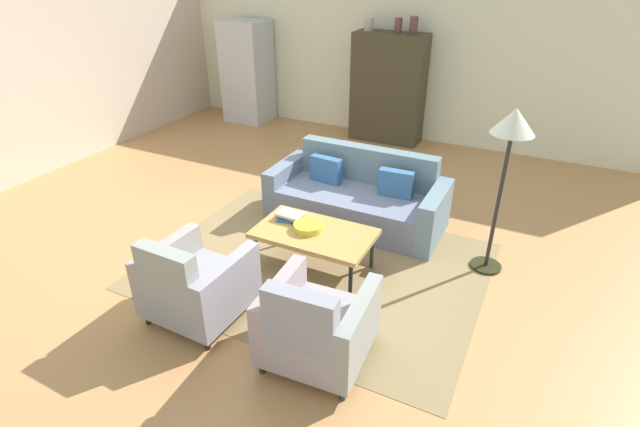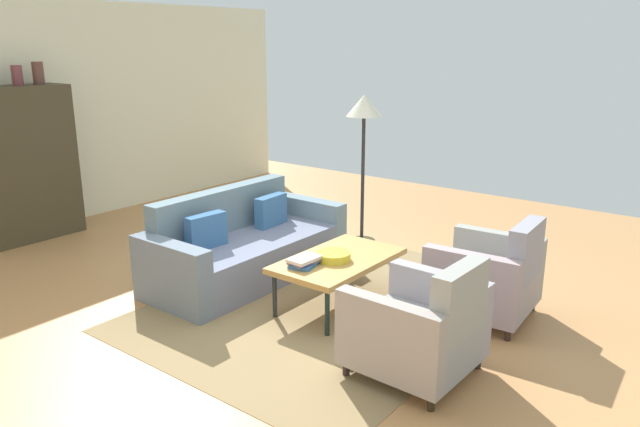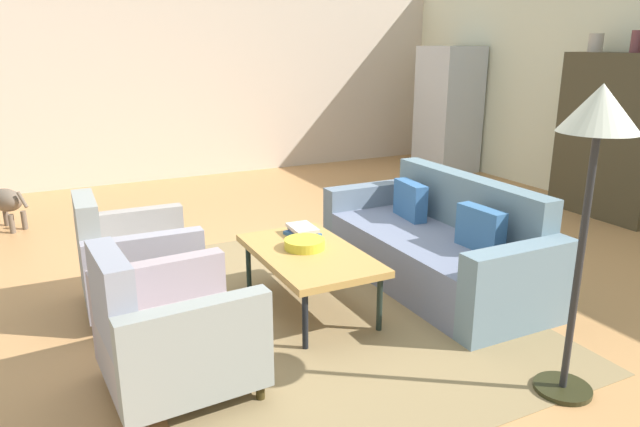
{
  "view_description": "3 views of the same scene",
  "coord_description": "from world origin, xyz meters",
  "px_view_note": "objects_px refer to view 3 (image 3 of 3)",
  "views": [
    {
      "loc": [
        2.39,
        -3.94,
        2.96
      ],
      "look_at": [
        0.39,
        0.07,
        0.51
      ],
      "focal_mm": 27.11,
      "sensor_mm": 36.0,
      "label": 1
    },
    {
      "loc": [
        -3.64,
        -3.17,
        2.28
      ],
      "look_at": [
        0.62,
        0.12,
        0.76
      ],
      "focal_mm": 34.28,
      "sensor_mm": 36.0,
      "label": 2
    },
    {
      "loc": [
        4.04,
        -1.91,
        1.92
      ],
      "look_at": [
        0.5,
        -0.13,
        0.74
      ],
      "focal_mm": 32.62,
      "sensor_mm": 36.0,
      "label": 3
    }
  ],
  "objects_px": {
    "cabinet": "(615,137)",
    "dog": "(3,200)",
    "armchair_right": "(167,336)",
    "floor_lamp": "(596,139)",
    "vase_tall": "(596,43)",
    "couch": "(439,247)",
    "coffee_table": "(309,256)",
    "fruit_bowl": "(305,244)",
    "armchair_left": "(130,264)",
    "book_stack": "(302,231)",
    "vase_round": "(637,41)",
    "refrigerator": "(448,109)"
  },
  "relations": [
    {
      "from": "armchair_left",
      "to": "fruit_bowl",
      "type": "distance_m",
      "value": 1.29
    },
    {
      "from": "fruit_bowl",
      "to": "refrigerator",
      "type": "distance_m",
      "value": 5.27
    },
    {
      "from": "armchair_right",
      "to": "refrigerator",
      "type": "distance_m",
      "value": 6.6
    },
    {
      "from": "coffee_table",
      "to": "dog",
      "type": "height_order",
      "value": "dog"
    },
    {
      "from": "book_stack",
      "to": "vase_round",
      "type": "xyz_separation_m",
      "value": [
        -0.25,
        3.99,
        1.42
      ]
    },
    {
      "from": "floor_lamp",
      "to": "vase_round",
      "type": "bearing_deg",
      "value": 124.08
    },
    {
      "from": "book_stack",
      "to": "couch",
      "type": "bearing_deg",
      "value": 72.42
    },
    {
      "from": "coffee_table",
      "to": "refrigerator",
      "type": "height_order",
      "value": "refrigerator"
    },
    {
      "from": "floor_lamp",
      "to": "dog",
      "type": "bearing_deg",
      "value": -149.0
    },
    {
      "from": "coffee_table",
      "to": "fruit_bowl",
      "type": "distance_m",
      "value": 0.1
    },
    {
      "from": "book_stack",
      "to": "coffee_table",
      "type": "bearing_deg",
      "value": -17.59
    },
    {
      "from": "armchair_left",
      "to": "fruit_bowl",
      "type": "bearing_deg",
      "value": 66.98
    },
    {
      "from": "cabinet",
      "to": "refrigerator",
      "type": "relative_size",
      "value": 0.97
    },
    {
      "from": "couch",
      "to": "book_stack",
      "type": "xyz_separation_m",
      "value": [
        -0.34,
        -1.08,
        0.2
      ]
    },
    {
      "from": "coffee_table",
      "to": "armchair_right",
      "type": "relative_size",
      "value": 1.36
    },
    {
      "from": "coffee_table",
      "to": "couch",
      "type": "bearing_deg",
      "value": 90.0
    },
    {
      "from": "floor_lamp",
      "to": "dog",
      "type": "xyz_separation_m",
      "value": [
        -4.79,
        -2.88,
        -1.13
      ]
    },
    {
      "from": "armchair_right",
      "to": "floor_lamp",
      "type": "xyz_separation_m",
      "value": [
        1.01,
        2.0,
        1.1
      ]
    },
    {
      "from": "refrigerator",
      "to": "armchair_right",
      "type": "bearing_deg",
      "value": -51.71
    },
    {
      "from": "coffee_table",
      "to": "refrigerator",
      "type": "bearing_deg",
      "value": 130.98
    },
    {
      "from": "armchair_left",
      "to": "floor_lamp",
      "type": "height_order",
      "value": "floor_lamp"
    },
    {
      "from": "armchair_left",
      "to": "armchair_right",
      "type": "bearing_deg",
      "value": 1.47
    },
    {
      "from": "cabinet",
      "to": "dog",
      "type": "height_order",
      "value": "cabinet"
    },
    {
      "from": "armchair_right",
      "to": "vase_tall",
      "type": "distance_m",
      "value": 5.74
    },
    {
      "from": "vase_round",
      "to": "refrigerator",
      "type": "xyz_separation_m",
      "value": [
        -2.88,
        -0.1,
        -0.99
      ]
    },
    {
      "from": "couch",
      "to": "armchair_left",
      "type": "relative_size",
      "value": 2.39
    },
    {
      "from": "armchair_left",
      "to": "fruit_bowl",
      "type": "height_order",
      "value": "armchair_left"
    },
    {
      "from": "fruit_bowl",
      "to": "armchair_left",
      "type": "bearing_deg",
      "value": -114.49
    },
    {
      "from": "armchair_right",
      "to": "vase_tall",
      "type": "height_order",
      "value": "vase_tall"
    },
    {
      "from": "armchair_left",
      "to": "fruit_bowl",
      "type": "xyz_separation_m",
      "value": [
        0.53,
        1.17,
        0.14
      ]
    },
    {
      "from": "fruit_bowl",
      "to": "vase_tall",
      "type": "relative_size",
      "value": 1.49
    },
    {
      "from": "armchair_left",
      "to": "cabinet",
      "type": "xyz_separation_m",
      "value": [
        -0.09,
        5.27,
        0.56
      ]
    },
    {
      "from": "armchair_right",
      "to": "cabinet",
      "type": "xyz_separation_m",
      "value": [
        -1.3,
        5.27,
        0.56
      ]
    },
    {
      "from": "vase_tall",
      "to": "floor_lamp",
      "type": "height_order",
      "value": "vase_tall"
    },
    {
      "from": "floor_lamp",
      "to": "dog",
      "type": "relative_size",
      "value": 2.87
    },
    {
      "from": "armchair_right",
      "to": "dog",
      "type": "xyz_separation_m",
      "value": [
        -3.78,
        -0.88,
        -0.03
      ]
    },
    {
      "from": "refrigerator",
      "to": "dog",
      "type": "xyz_separation_m",
      "value": [
        0.3,
        -6.04,
        -0.61
      ]
    },
    {
      "from": "vase_tall",
      "to": "dog",
      "type": "height_order",
      "value": "vase_tall"
    },
    {
      "from": "coffee_table",
      "to": "fruit_bowl",
      "type": "height_order",
      "value": "fruit_bowl"
    },
    {
      "from": "couch",
      "to": "armchair_right",
      "type": "distance_m",
      "value": 2.43
    },
    {
      "from": "couch",
      "to": "coffee_table",
      "type": "distance_m",
      "value": 1.19
    },
    {
      "from": "book_stack",
      "to": "refrigerator",
      "type": "height_order",
      "value": "refrigerator"
    },
    {
      "from": "coffee_table",
      "to": "vase_tall",
      "type": "bearing_deg",
      "value": 104.93
    },
    {
      "from": "armchair_left",
      "to": "book_stack",
      "type": "xyz_separation_m",
      "value": [
        0.26,
        1.27,
        0.15
      ]
    },
    {
      "from": "armchair_right",
      "to": "cabinet",
      "type": "height_order",
      "value": "cabinet"
    },
    {
      "from": "coffee_table",
      "to": "floor_lamp",
      "type": "distance_m",
      "value": 2.09
    },
    {
      "from": "coffee_table",
      "to": "dog",
      "type": "distance_m",
      "value": 3.78
    },
    {
      "from": "fruit_bowl",
      "to": "dog",
      "type": "xyz_separation_m",
      "value": [
        -3.1,
        -2.05,
        -0.17
      ]
    },
    {
      "from": "coffee_table",
      "to": "armchair_left",
      "type": "distance_m",
      "value": 1.31
    },
    {
      "from": "coffee_table",
      "to": "cabinet",
      "type": "height_order",
      "value": "cabinet"
    }
  ]
}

